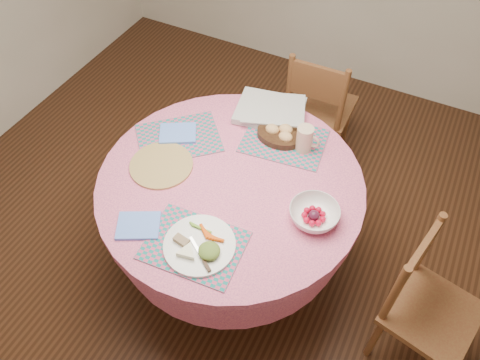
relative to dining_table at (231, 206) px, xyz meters
The scene contains 15 objects.
ground 0.56m from the dining_table, ahead, with size 4.00×4.00×0.00m, color #331C0F.
dining_table is the anchor object (origin of this frame).
chair_right 0.99m from the dining_table, ahead, with size 0.45×0.46×0.84m.
chair_back 1.02m from the dining_table, 84.87° to the left, with size 0.40×0.39×0.86m.
placemat_front 0.43m from the dining_table, 85.41° to the right, with size 0.40×0.30×0.01m, color #157976.
placemat_left 0.43m from the dining_table, 160.22° to the left, with size 0.40×0.30×0.01m, color #157976.
placemat_back 0.42m from the dining_table, 70.97° to the left, with size 0.40×0.30×0.01m, color #157976.
wicker_trivet 0.39m from the dining_table, 168.66° to the right, with size 0.30×0.30×0.01m, color #AC904A.
napkin_near 0.51m from the dining_table, 119.52° to the right, with size 0.18×0.14×0.01m, color #608EF9.
napkin_far 0.45m from the dining_table, 158.59° to the left, with size 0.18×0.14×0.01m, color #608EF9.
dinner_plate 0.44m from the dining_table, 81.15° to the right, with size 0.30×0.30×0.05m.
bread_bowl 0.43m from the dining_table, 75.42° to the left, with size 0.23×0.23×0.08m.
latte_mug 0.49m from the dining_table, 55.96° to the left, with size 0.12×0.08×0.13m.
fruit_bowl 0.48m from the dining_table, ahead, with size 0.23×0.23×0.07m.
newspaper_stack 0.55m from the dining_table, 92.81° to the left, with size 0.41×0.34×0.04m.
Camera 1 is at (0.67, -1.22, 2.39)m, focal length 35.00 mm.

